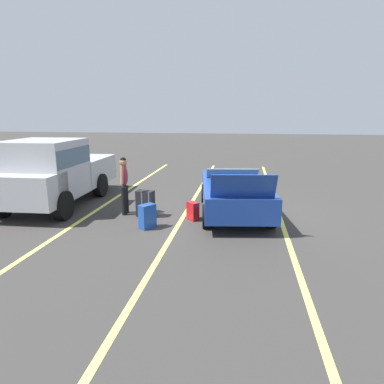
{
  "coord_description": "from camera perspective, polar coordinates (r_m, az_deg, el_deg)",
  "views": [
    {
      "loc": [
        -9.41,
        -0.24,
        2.84
      ],
      "look_at": [
        -0.66,
        1.12,
        0.75
      ],
      "focal_mm": 31.11,
      "sensor_mm": 36.0,
      "label": 1
    }
  ],
  "objects": [
    {
      "name": "traveler_person",
      "position": [
        9.67,
        -11.55,
        1.62
      ],
      "size": [
        0.61,
        0.25,
        1.65
      ],
      "rotation": [
        0.0,
        0.0,
        -1.48
      ],
      "color": "black",
      "rests_on": "ground_plane"
    },
    {
      "name": "suitcase_large_black",
      "position": [
        9.47,
        -7.98,
        -1.98
      ],
      "size": [
        0.36,
        0.52,
        0.74
      ],
      "rotation": [
        0.0,
        0.0,
        6.13
      ],
      "color": "black",
      "rests_on": "ground_plane"
    },
    {
      "name": "suitcase_medium_bright",
      "position": [
        8.5,
        -7.66,
        -4.14
      ],
      "size": [
        0.46,
        0.43,
        0.96
      ],
      "rotation": [
        0.0,
        0.0,
        4.09
      ],
      "color": "#1E479E",
      "rests_on": "ground_plane"
    },
    {
      "name": "suitcase_small_carryon",
      "position": [
        9.09,
        0.13,
        -3.28
      ],
      "size": [
        0.38,
        0.38,
        0.5
      ],
      "rotation": [
        0.0,
        0.0,
        2.34
      ],
      "color": "red",
      "rests_on": "ground_plane"
    },
    {
      "name": "ground_plane",
      "position": [
        9.84,
        7.08,
        -3.61
      ],
      "size": [
        80.0,
        80.0,
        0.0
      ],
      "primitive_type": "plane",
      "color": "#383533"
    },
    {
      "name": "convertible_car",
      "position": [
        9.87,
        7.06,
        0.02
      ],
      "size": [
        4.35,
        2.29,
        1.52
      ],
      "rotation": [
        0.0,
        0.0,
        0.13
      ],
      "color": "navy",
      "rests_on": "ground_plane"
    },
    {
      "name": "lot_line_near",
      "position": [
        9.89,
        14.72,
        -3.85
      ],
      "size": [
        18.0,
        0.12,
        0.01
      ],
      "primitive_type": "cube",
      "color": "#EAE066",
      "rests_on": "ground_plane"
    },
    {
      "name": "lot_line_far",
      "position": [
        10.74,
        -15.28,
        -2.53
      ],
      "size": [
        18.0,
        0.12,
        0.01
      ],
      "primitive_type": "cube",
      "color": "#EAE066",
      "rests_on": "ground_plane"
    },
    {
      "name": "parked_pickup_truck_near",
      "position": [
        11.14,
        -22.61,
        3.31
      ],
      "size": [
        5.07,
        2.22,
        2.1
      ],
      "rotation": [
        0.0,
        0.0,
        3.18
      ],
      "color": "#B2B2B7",
      "rests_on": "ground_plane"
    },
    {
      "name": "lot_line_mid",
      "position": [
        9.97,
        -0.92,
        -3.28
      ],
      "size": [
        18.0,
        0.12,
        0.01
      ],
      "primitive_type": "cube",
      "color": "#EAE066",
      "rests_on": "ground_plane"
    }
  ]
}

